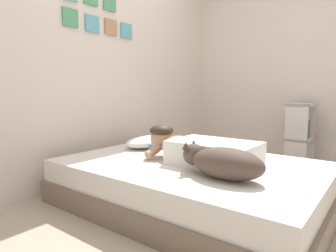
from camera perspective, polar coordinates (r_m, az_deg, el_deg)
name	(u,v)px	position (r m, az deg, el deg)	size (l,w,h in m)	color
ground_plane	(231,210)	(2.36, 12.19, -15.67)	(11.93, 11.93, 0.00)	tan
back_wall	(98,56)	(3.14, -13.46, 13.16)	(3.97, 0.12, 2.50)	silver
side_wall_right	(285,64)	(4.19, 21.93, 11.22)	(0.10, 5.90, 2.50)	beige
bed	(190,183)	(2.37, 4.40, -11.04)	(1.39, 2.00, 0.35)	#726051
pillow	(148,141)	(2.89, -3.94, -3.04)	(0.52, 0.32, 0.11)	white
person_lying	(198,149)	(2.28, 5.90, -4.47)	(0.43, 0.92, 0.27)	silver
dog	(223,162)	(1.90, 10.60, -6.96)	(0.26, 0.57, 0.21)	#4C3D33
coffee_cup	(154,148)	(2.64, -2.82, -4.37)	(0.12, 0.09, 0.07)	teal
cell_phone	(232,158)	(2.46, 12.31, -6.19)	(0.07, 0.14, 0.01)	black
bookshelf	(300,134)	(3.78, 24.35, -1.49)	(0.45, 0.24, 0.75)	silver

